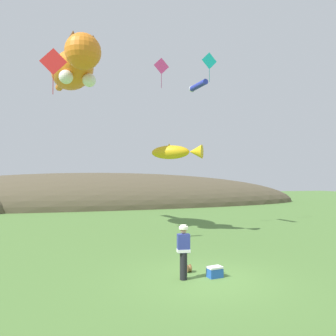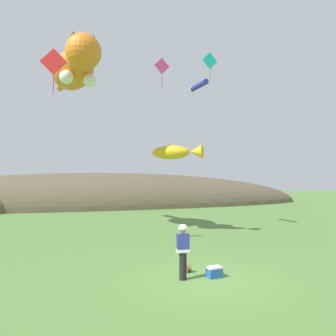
{
  "view_description": "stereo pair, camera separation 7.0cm",
  "coord_description": "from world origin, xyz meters",
  "px_view_note": "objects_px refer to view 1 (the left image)",
  "views": [
    {
      "loc": [
        -4.43,
        -9.87,
        3.31
      ],
      "look_at": [
        0.0,
        4.0,
        3.76
      ],
      "focal_mm": 35.0,
      "sensor_mm": 36.0,
      "label": 1
    },
    {
      "loc": [
        -4.36,
        -9.89,
        3.31
      ],
      "look_at": [
        0.0,
        4.0,
        3.76
      ],
      "focal_mm": 35.0,
      "sensor_mm": 36.0,
      "label": 2
    }
  ],
  "objects_px": {
    "picnic_cooler": "(215,272)",
    "kite_diamond_pink": "(161,66)",
    "kite_spool": "(189,268)",
    "kite_tube_streamer": "(198,86)",
    "kite_giant_cat": "(74,68)",
    "kite_fish_windsock": "(176,152)",
    "kite_diamond_red": "(53,62)",
    "festival_attendant": "(183,250)",
    "kite_diamond_teal": "(209,61)"
  },
  "relations": [
    {
      "from": "kite_tube_streamer",
      "to": "kite_diamond_red",
      "type": "xyz_separation_m",
      "value": [
        -8.88,
        -3.94,
        -0.75
      ]
    },
    {
      "from": "kite_fish_windsock",
      "to": "kite_diamond_teal",
      "type": "distance_m",
      "value": 7.73
    },
    {
      "from": "kite_diamond_pink",
      "to": "kite_diamond_teal",
      "type": "bearing_deg",
      "value": 11.5
    },
    {
      "from": "kite_diamond_red",
      "to": "kite_diamond_pink",
      "type": "distance_m",
      "value": 7.93
    },
    {
      "from": "festival_attendant",
      "to": "kite_fish_windsock",
      "type": "relative_size",
      "value": 0.58
    },
    {
      "from": "kite_giant_cat",
      "to": "kite_diamond_red",
      "type": "relative_size",
      "value": 4.0
    },
    {
      "from": "kite_spool",
      "to": "kite_diamond_pink",
      "type": "relative_size",
      "value": 0.14
    },
    {
      "from": "festival_attendant",
      "to": "kite_fish_windsock",
      "type": "bearing_deg",
      "value": 72.52
    },
    {
      "from": "kite_tube_streamer",
      "to": "kite_diamond_pink",
      "type": "xyz_separation_m",
      "value": [
        -2.44,
        0.3,
        1.12
      ]
    },
    {
      "from": "kite_spool",
      "to": "kite_diamond_red",
      "type": "bearing_deg",
      "value": 133.72
    },
    {
      "from": "kite_diamond_red",
      "to": "kite_spool",
      "type": "bearing_deg",
      "value": -46.28
    },
    {
      "from": "kite_spool",
      "to": "kite_diamond_teal",
      "type": "bearing_deg",
      "value": 61.23
    },
    {
      "from": "picnic_cooler",
      "to": "festival_attendant",
      "type": "bearing_deg",
      "value": 175.26
    },
    {
      "from": "picnic_cooler",
      "to": "kite_diamond_pink",
      "type": "bearing_deg",
      "value": 83.69
    },
    {
      "from": "picnic_cooler",
      "to": "kite_diamond_teal",
      "type": "distance_m",
      "value": 16.36
    },
    {
      "from": "kite_fish_windsock",
      "to": "kite_diamond_red",
      "type": "distance_m",
      "value": 8.35
    },
    {
      "from": "kite_fish_windsock",
      "to": "kite_diamond_pink",
      "type": "relative_size",
      "value": 1.55
    },
    {
      "from": "kite_tube_streamer",
      "to": "kite_giant_cat",
      "type": "bearing_deg",
      "value": 173.17
    },
    {
      "from": "festival_attendant",
      "to": "kite_diamond_pink",
      "type": "relative_size",
      "value": 0.9
    },
    {
      "from": "kite_diamond_red",
      "to": "kite_diamond_pink",
      "type": "bearing_deg",
      "value": 33.32
    },
    {
      "from": "kite_giant_cat",
      "to": "kite_diamond_pink",
      "type": "bearing_deg",
      "value": -6.78
    },
    {
      "from": "picnic_cooler",
      "to": "kite_giant_cat",
      "type": "xyz_separation_m",
      "value": [
        -4.28,
        10.63,
        9.87
      ]
    },
    {
      "from": "kite_spool",
      "to": "kite_diamond_pink",
      "type": "xyz_separation_m",
      "value": [
        1.72,
        9.17,
        10.37
      ]
    },
    {
      "from": "festival_attendant",
      "to": "kite_tube_streamer",
      "type": "height_order",
      "value": "kite_tube_streamer"
    },
    {
      "from": "picnic_cooler",
      "to": "kite_fish_windsock",
      "type": "bearing_deg",
      "value": 79.5
    },
    {
      "from": "festival_attendant",
      "to": "kite_tube_streamer",
      "type": "bearing_deg",
      "value": 64.29
    },
    {
      "from": "kite_tube_streamer",
      "to": "kite_diamond_pink",
      "type": "relative_size",
      "value": 0.98
    },
    {
      "from": "kite_spool",
      "to": "kite_tube_streamer",
      "type": "xyz_separation_m",
      "value": [
        4.16,
        8.88,
        9.25
      ]
    },
    {
      "from": "kite_giant_cat",
      "to": "kite_diamond_teal",
      "type": "height_order",
      "value": "kite_diamond_teal"
    },
    {
      "from": "kite_diamond_pink",
      "to": "kite_tube_streamer",
      "type": "bearing_deg",
      "value": -6.94
    },
    {
      "from": "kite_spool",
      "to": "kite_diamond_pink",
      "type": "distance_m",
      "value": 13.95
    },
    {
      "from": "kite_spool",
      "to": "kite_giant_cat",
      "type": "xyz_separation_m",
      "value": [
        -3.66,
        9.81,
        9.91
      ]
    },
    {
      "from": "festival_attendant",
      "to": "kite_giant_cat",
      "type": "distance_m",
      "value": 14.29
    },
    {
      "from": "kite_diamond_teal",
      "to": "picnic_cooler",
      "type": "bearing_deg",
      "value": -114.24
    },
    {
      "from": "kite_spool",
      "to": "kite_diamond_red",
      "type": "relative_size",
      "value": 0.13
    },
    {
      "from": "festival_attendant",
      "to": "kite_fish_windsock",
      "type": "xyz_separation_m",
      "value": [
        2.66,
        8.44,
        3.92
      ]
    },
    {
      "from": "picnic_cooler",
      "to": "kite_diamond_pink",
      "type": "xyz_separation_m",
      "value": [
        1.11,
        9.99,
        10.33
      ]
    },
    {
      "from": "kite_spool",
      "to": "kite_tube_streamer",
      "type": "height_order",
      "value": "kite_tube_streamer"
    },
    {
      "from": "festival_attendant",
      "to": "kite_diamond_red",
      "type": "relative_size",
      "value": 0.83
    },
    {
      "from": "picnic_cooler",
      "to": "kite_giant_cat",
      "type": "height_order",
      "value": "kite_giant_cat"
    },
    {
      "from": "picnic_cooler",
      "to": "kite_giant_cat",
      "type": "distance_m",
      "value": 15.13
    },
    {
      "from": "kite_spool",
      "to": "kite_giant_cat",
      "type": "height_order",
      "value": "kite_giant_cat"
    },
    {
      "from": "kite_diamond_teal",
      "to": "kite_tube_streamer",
      "type": "bearing_deg",
      "value": -140.76
    },
    {
      "from": "kite_diamond_red",
      "to": "kite_diamond_teal",
      "type": "height_order",
      "value": "kite_diamond_teal"
    },
    {
      "from": "festival_attendant",
      "to": "kite_diamond_pink",
      "type": "distance_m",
      "value": 13.94
    },
    {
      "from": "kite_giant_cat",
      "to": "kite_diamond_pink",
      "type": "xyz_separation_m",
      "value": [
        5.38,
        -0.64,
        0.46
      ]
    },
    {
      "from": "kite_diamond_red",
      "to": "festival_attendant",
      "type": "bearing_deg",
      "value": -53.1
    },
    {
      "from": "picnic_cooler",
      "to": "kite_diamond_teal",
      "type": "xyz_separation_m",
      "value": [
        4.84,
        10.75,
        11.34
      ]
    },
    {
      "from": "festival_attendant",
      "to": "kite_spool",
      "type": "relative_size",
      "value": 6.46
    },
    {
      "from": "kite_tube_streamer",
      "to": "kite_diamond_teal",
      "type": "bearing_deg",
      "value": 39.24
    }
  ]
}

